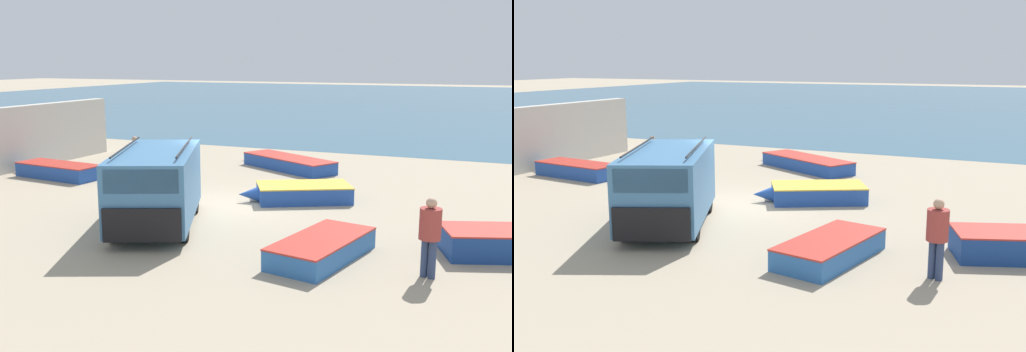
# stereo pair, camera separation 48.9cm
# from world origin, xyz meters

# --- Properties ---
(ground_plane) EXTENTS (200.00, 200.00, 0.00)m
(ground_plane) POSITION_xyz_m (0.00, 0.00, 0.00)
(ground_plane) COLOR tan
(sea_water) EXTENTS (120.00, 80.00, 0.01)m
(sea_water) POSITION_xyz_m (0.00, 52.00, 0.00)
(sea_water) COLOR #33607A
(sea_water) RESTS_ON ground_plane
(harbor_wall) EXTENTS (0.50, 13.62, 2.70)m
(harbor_wall) POSITION_xyz_m (-11.05, 1.00, 1.35)
(harbor_wall) COLOR #BCB7AD
(harbor_wall) RESTS_ON ground_plane
(parked_van) EXTENTS (3.83, 5.25, 2.29)m
(parked_van) POSITION_xyz_m (-0.90, -2.97, 1.19)
(parked_van) COLOR teal
(parked_van) RESTS_ON ground_plane
(fishing_rowboat_0) EXTENTS (5.28, 3.45, 0.54)m
(fishing_rowboat_0) POSITION_xyz_m (-0.72, 6.89, 0.27)
(fishing_rowboat_0) COLOR #234CA3
(fishing_rowboat_0) RESTS_ON ground_plane
(fishing_rowboat_1) EXTENTS (1.97, 3.85, 0.52)m
(fishing_rowboat_1) POSITION_xyz_m (4.22, -3.75, 0.26)
(fishing_rowboat_1) COLOR #2D66AD
(fishing_rowboat_1) RESTS_ON ground_plane
(fishing_rowboat_3) EXTENTS (3.76, 2.90, 0.56)m
(fishing_rowboat_3) POSITION_xyz_m (1.80, 1.52, 0.28)
(fishing_rowboat_3) COLOR #234CA3
(fishing_rowboat_3) RESTS_ON ground_plane
(fishing_rowboat_4) EXTENTS (4.37, 1.65, 0.57)m
(fishing_rowboat_4) POSITION_xyz_m (-8.48, 1.50, 0.29)
(fishing_rowboat_4) COLOR #234CA3
(fishing_rowboat_4) RESTS_ON ground_plane
(fisherman_0) EXTENTS (0.43, 0.43, 1.65)m
(fisherman_0) POSITION_xyz_m (-5.54, 2.72, 0.99)
(fisherman_0) COLOR navy
(fisherman_0) RESTS_ON ground_plane
(fisherman_1) EXTENTS (0.46, 0.46, 1.77)m
(fisherman_1) POSITION_xyz_m (6.66, -4.11, 1.06)
(fisherman_1) COLOR navy
(fisherman_1) RESTS_ON ground_plane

